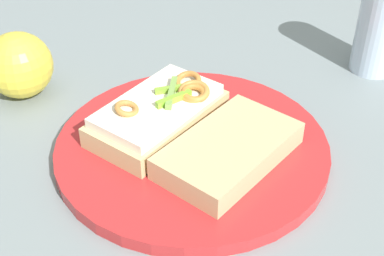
% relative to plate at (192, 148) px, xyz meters
% --- Properties ---
extents(ground_plane, '(2.00, 2.00, 0.00)m').
position_rel_plate_xyz_m(ground_plane, '(0.00, 0.00, -0.01)').
color(ground_plane, slate).
rests_on(ground_plane, ground).
extents(plate, '(0.30, 0.30, 0.01)m').
position_rel_plate_xyz_m(plate, '(0.00, 0.00, 0.00)').
color(plate, '#B22628').
rests_on(plate, ground_plane).
extents(sandwich, '(0.18, 0.16, 0.05)m').
position_rel_plate_xyz_m(sandwich, '(0.03, 0.04, 0.03)').
color(sandwich, tan).
rests_on(sandwich, plate).
extents(bread_slice_side, '(0.18, 0.16, 0.03)m').
position_rel_plate_xyz_m(bread_slice_side, '(-0.03, -0.04, 0.02)').
color(bread_slice_side, tan).
rests_on(bread_slice_side, plate).
extents(apple_2, '(0.11, 0.11, 0.08)m').
position_rel_plate_xyz_m(apple_2, '(0.11, 0.22, 0.03)').
color(apple_2, gold).
rests_on(apple_2, ground_plane).
extents(drinking_glass, '(0.06, 0.06, 0.13)m').
position_rel_plate_xyz_m(drinking_glass, '(0.20, -0.24, 0.06)').
color(drinking_glass, silver).
rests_on(drinking_glass, ground_plane).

